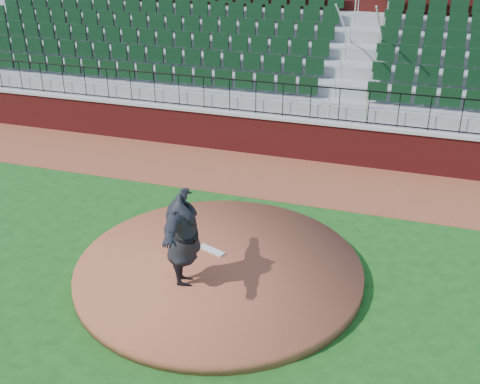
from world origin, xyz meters
TOP-DOWN VIEW (x-y plane):
  - ground at (0.00, 0.00)m, footprint 90.00×90.00m
  - warning_track at (0.00, 5.40)m, footprint 34.00×3.20m
  - field_wall at (0.00, 7.00)m, footprint 34.00×0.35m
  - wall_cap at (0.00, 7.00)m, footprint 34.00×0.45m
  - wall_railing at (0.00, 7.00)m, footprint 34.00×0.05m
  - seating_stands at (0.00, 9.72)m, footprint 34.00×5.10m
  - concourse_wall at (0.00, 12.52)m, footprint 34.00×0.50m
  - pitchers_mound at (-0.01, 0.11)m, footprint 6.00×6.00m
  - pitching_rubber at (-0.34, 0.56)m, footprint 0.65×0.38m
  - pitcher at (-0.43, -0.72)m, footprint 1.26×2.50m

SIDE VIEW (x-z plane):
  - ground at x=0.00m, z-range 0.00..0.00m
  - warning_track at x=0.00m, z-range 0.00..0.01m
  - pitchers_mound at x=-0.01m, z-range 0.00..0.25m
  - pitching_rubber at x=-0.34m, z-range 0.25..0.29m
  - field_wall at x=0.00m, z-range 0.00..1.20m
  - pitcher at x=-0.43m, z-range 0.25..2.22m
  - wall_cap at x=0.00m, z-range 1.20..1.30m
  - wall_railing at x=0.00m, z-range 1.30..2.30m
  - seating_stands at x=0.00m, z-range 0.00..4.60m
  - concourse_wall at x=0.00m, z-range 0.00..5.50m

